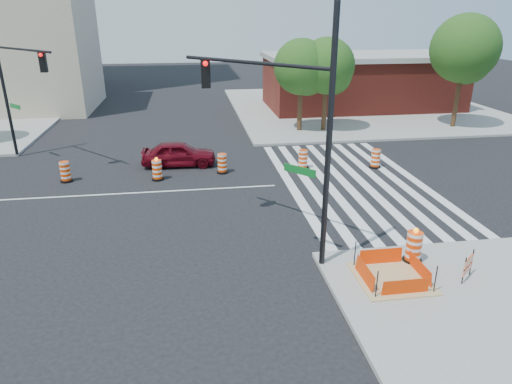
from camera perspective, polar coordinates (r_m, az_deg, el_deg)
ground at (r=22.09m, az=-15.80°, el=-0.16°), size 120.00×120.00×0.00m
sidewalk_ne at (r=41.96m, az=12.77°, el=10.31°), size 22.00×22.00×0.15m
crosswalk_east at (r=23.27m, az=11.95°, el=1.32°), size 6.75×13.50×0.01m
lane_centerline at (r=22.09m, az=-15.80°, el=-0.15°), size 14.00×0.12×0.01m
excavation_pit at (r=14.98m, az=16.61°, el=-10.12°), size 2.20×2.20×0.90m
brick_storefront at (r=41.60m, az=13.03°, el=13.33°), size 16.50×8.50×4.60m
beige_midrise at (r=45.10m, az=-29.07°, el=15.32°), size 14.00×10.00×10.00m
red_coupe at (r=25.31m, az=-9.63°, el=4.74°), size 4.05×1.77×1.36m
signal_pole_se at (r=14.54m, az=3.51°, el=9.84°), size 4.15×4.61×8.02m
signal_pole_nw at (r=27.91m, az=-27.94°, el=12.71°), size 4.03×4.42×7.73m
pit_drum at (r=15.92m, az=19.09°, el=-6.62°), size 0.63×0.63×1.24m
barricade at (r=15.56m, az=24.99°, el=-8.29°), size 0.61×0.52×0.90m
tree_north_c at (r=31.91m, az=5.75°, el=14.92°), size 3.77×3.72×6.33m
tree_north_d at (r=32.20m, az=8.87°, el=14.93°), size 3.77×3.77×6.40m
tree_north_e at (r=35.81m, az=24.62°, el=15.57°), size 4.64×4.64×7.89m
median_drum_2 at (r=24.49m, az=-22.72°, el=2.27°), size 0.60×0.60×1.02m
median_drum_3 at (r=23.36m, az=-12.25°, el=2.63°), size 0.60×0.60×1.18m
median_drum_4 at (r=23.92m, az=-4.24°, el=3.50°), size 0.60×0.60×1.02m
median_drum_5 at (r=24.68m, az=5.89°, el=4.01°), size 0.60×0.60×1.02m
median_drum_6 at (r=25.51m, az=14.72°, el=3.99°), size 0.60×0.60×1.02m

